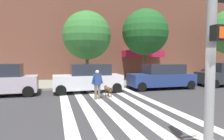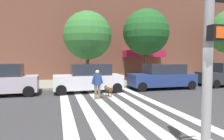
{
  "view_description": "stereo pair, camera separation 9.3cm",
  "coord_description": "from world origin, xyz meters",
  "px_view_note": "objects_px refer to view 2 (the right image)",
  "views": [
    {
      "loc": [
        -3.23,
        -3.93,
        2.31
      ],
      "look_at": [
        -0.31,
        6.52,
        1.66
      ],
      "focal_mm": 32.63,
      "sensor_mm": 36.0,
      "label": 1
    },
    {
      "loc": [
        -3.14,
        -3.96,
        2.31
      ],
      "look_at": [
        -0.31,
        6.52,
        1.66
      ],
      "focal_mm": 32.63,
      "sensor_mm": 36.0,
      "label": 2
    }
  ],
  "objects_px": {
    "street_tree_nearest": "(88,36)",
    "street_tree_middle": "(146,32)",
    "parked_car_behind_first": "(89,78)",
    "dog_on_leash": "(108,89)",
    "pedestrian_dog_walker": "(97,83)",
    "parked_car_third_in_line": "(162,77)"
  },
  "relations": [
    {
      "from": "parked_car_behind_first",
      "to": "street_tree_middle",
      "type": "xyz_separation_m",
      "value": [
        5.78,
        3.53,
        3.71
      ]
    },
    {
      "from": "parked_car_behind_first",
      "to": "street_tree_nearest",
      "type": "xyz_separation_m",
      "value": [
        0.44,
        3.42,
        3.24
      ]
    },
    {
      "from": "dog_on_leash",
      "to": "pedestrian_dog_walker",
      "type": "bearing_deg",
      "value": -141.73
    },
    {
      "from": "pedestrian_dog_walker",
      "to": "street_tree_nearest",
      "type": "bearing_deg",
      "value": 86.64
    },
    {
      "from": "parked_car_behind_first",
      "to": "street_tree_middle",
      "type": "relative_size",
      "value": 0.69
    },
    {
      "from": "street_tree_nearest",
      "to": "dog_on_leash",
      "type": "xyz_separation_m",
      "value": [
        0.42,
        -5.41,
        -3.73
      ]
    },
    {
      "from": "street_tree_nearest",
      "to": "street_tree_middle",
      "type": "distance_m",
      "value": 5.36
    },
    {
      "from": "dog_on_leash",
      "to": "street_tree_nearest",
      "type": "bearing_deg",
      "value": 94.39
    },
    {
      "from": "pedestrian_dog_walker",
      "to": "parked_car_third_in_line",
      "type": "bearing_deg",
      "value": 25.48
    },
    {
      "from": "parked_car_behind_first",
      "to": "street_tree_middle",
      "type": "bearing_deg",
      "value": 31.41
    },
    {
      "from": "parked_car_third_in_line",
      "to": "parked_car_behind_first",
      "type": "bearing_deg",
      "value": 179.99
    },
    {
      "from": "parked_car_behind_first",
      "to": "dog_on_leash",
      "type": "relative_size",
      "value": 4.56
    },
    {
      "from": "parked_car_behind_first",
      "to": "dog_on_leash",
      "type": "bearing_deg",
      "value": -66.61
    },
    {
      "from": "street_tree_nearest",
      "to": "street_tree_middle",
      "type": "relative_size",
      "value": 0.92
    },
    {
      "from": "street_tree_nearest",
      "to": "pedestrian_dog_walker",
      "type": "bearing_deg",
      "value": -93.36
    },
    {
      "from": "street_tree_middle",
      "to": "street_tree_nearest",
      "type": "bearing_deg",
      "value": -178.85
    },
    {
      "from": "parked_car_behind_first",
      "to": "pedestrian_dog_walker",
      "type": "bearing_deg",
      "value": -88.0
    },
    {
      "from": "dog_on_leash",
      "to": "parked_car_behind_first",
      "type": "bearing_deg",
      "value": 113.39
    },
    {
      "from": "parked_car_behind_first",
      "to": "dog_on_leash",
      "type": "xyz_separation_m",
      "value": [
        0.86,
        -1.99,
        -0.48
      ]
    },
    {
      "from": "street_tree_nearest",
      "to": "street_tree_middle",
      "type": "height_order",
      "value": "street_tree_middle"
    },
    {
      "from": "parked_car_third_in_line",
      "to": "street_tree_middle",
      "type": "relative_size",
      "value": 0.74
    },
    {
      "from": "parked_car_third_in_line",
      "to": "pedestrian_dog_walker",
      "type": "distance_m",
      "value": 6.03
    }
  ]
}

